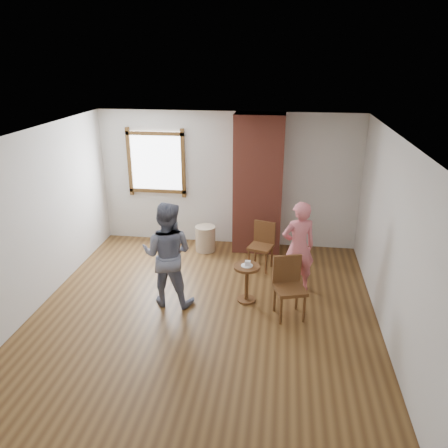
{
  "coord_description": "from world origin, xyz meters",
  "views": [
    {
      "loc": [
        1.05,
        -5.33,
        3.57
      ],
      "look_at": [
        0.19,
        0.8,
        1.15
      ],
      "focal_mm": 35.0,
      "sensor_mm": 36.0,
      "label": 1
    }
  ],
  "objects_px": {
    "side_table": "(247,277)",
    "person_pink": "(298,247)",
    "dining_chair_left": "(262,243)",
    "dining_chair_right": "(289,283)",
    "stoneware_crock": "(205,238)",
    "man": "(167,254)"
  },
  "relations": [
    {
      "from": "man",
      "to": "person_pink",
      "type": "xyz_separation_m",
      "value": [
        1.93,
        0.64,
        -0.06
      ]
    },
    {
      "from": "stoneware_crock",
      "to": "dining_chair_right",
      "type": "bearing_deg",
      "value": -52.1
    },
    {
      "from": "dining_chair_left",
      "to": "man",
      "type": "relative_size",
      "value": 0.52
    },
    {
      "from": "dining_chair_left",
      "to": "person_pink",
      "type": "distance_m",
      "value": 0.99
    },
    {
      "from": "stoneware_crock",
      "to": "dining_chair_left",
      "type": "distance_m",
      "value": 1.28
    },
    {
      "from": "stoneware_crock",
      "to": "person_pink",
      "type": "relative_size",
      "value": 0.33
    },
    {
      "from": "stoneware_crock",
      "to": "dining_chair_left",
      "type": "xyz_separation_m",
      "value": [
        1.12,
        -0.57,
        0.22
      ]
    },
    {
      "from": "dining_chair_left",
      "to": "side_table",
      "type": "bearing_deg",
      "value": -81.15
    },
    {
      "from": "stoneware_crock",
      "to": "side_table",
      "type": "bearing_deg",
      "value": -61.38
    },
    {
      "from": "man",
      "to": "stoneware_crock",
      "type": "bearing_deg",
      "value": -92.94
    },
    {
      "from": "side_table",
      "to": "person_pink",
      "type": "xyz_separation_m",
      "value": [
        0.76,
        0.45,
        0.35
      ]
    },
    {
      "from": "dining_chair_left",
      "to": "dining_chair_right",
      "type": "distance_m",
      "value": 1.54
    },
    {
      "from": "stoneware_crock",
      "to": "man",
      "type": "xyz_separation_m",
      "value": [
        -0.21,
        -1.94,
        0.56
      ]
    },
    {
      "from": "stoneware_crock",
      "to": "person_pink",
      "type": "distance_m",
      "value": 2.21
    },
    {
      "from": "person_pink",
      "to": "stoneware_crock",
      "type": "bearing_deg",
      "value": -57.12
    },
    {
      "from": "stoneware_crock",
      "to": "man",
      "type": "bearing_deg",
      "value": -96.27
    },
    {
      "from": "stoneware_crock",
      "to": "dining_chair_left",
      "type": "height_order",
      "value": "dining_chair_left"
    },
    {
      "from": "side_table",
      "to": "person_pink",
      "type": "height_order",
      "value": "person_pink"
    },
    {
      "from": "dining_chair_right",
      "to": "man",
      "type": "relative_size",
      "value": 0.55
    },
    {
      "from": "stoneware_crock",
      "to": "person_pink",
      "type": "height_order",
      "value": "person_pink"
    },
    {
      "from": "stoneware_crock",
      "to": "dining_chair_right",
      "type": "relative_size",
      "value": 0.55
    },
    {
      "from": "dining_chair_right",
      "to": "side_table",
      "type": "height_order",
      "value": "dining_chair_right"
    }
  ]
}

